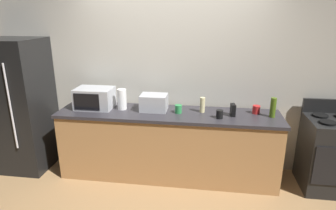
# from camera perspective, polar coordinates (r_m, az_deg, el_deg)

# --- Properties ---
(ground_plane) EXTENTS (8.00, 8.00, 0.00)m
(ground_plane) POSITION_cam_1_polar(r_m,az_deg,el_deg) (3.73, -0.91, -16.75)
(ground_plane) COLOR #A87F51
(back_wall) EXTENTS (6.40, 0.10, 2.70)m
(back_wall) POSITION_cam_1_polar(r_m,az_deg,el_deg) (3.94, 0.85, 6.67)
(back_wall) COLOR beige
(back_wall) RESTS_ON ground_plane
(counter_run) EXTENTS (2.84, 0.64, 0.90)m
(counter_run) POSITION_cam_1_polar(r_m,az_deg,el_deg) (3.84, 0.00, -7.81)
(counter_run) COLOR #B27F4C
(counter_run) RESTS_ON ground_plane
(refrigerator) EXTENTS (0.72, 0.73, 1.80)m
(refrigerator) POSITION_cam_1_polar(r_m,az_deg,el_deg) (4.43, -27.24, -0.08)
(refrigerator) COLOR black
(refrigerator) RESTS_ON ground_plane
(stove_range) EXTENTS (0.60, 0.61, 1.08)m
(stove_range) POSITION_cam_1_polar(r_m,az_deg,el_deg) (4.09, 29.27, -8.42)
(stove_range) COLOR black
(stove_range) RESTS_ON ground_plane
(microwave) EXTENTS (0.48, 0.35, 0.27)m
(microwave) POSITION_cam_1_polar(r_m,az_deg,el_deg) (3.93, -14.33, 1.32)
(microwave) COLOR #B7BABF
(microwave) RESTS_ON counter_run
(toaster_oven) EXTENTS (0.34, 0.26, 0.21)m
(toaster_oven) POSITION_cam_1_polar(r_m,az_deg,el_deg) (3.72, -2.81, 0.48)
(toaster_oven) COLOR #B7BABF
(toaster_oven) RESTS_ON counter_run
(paper_towel_roll) EXTENTS (0.12, 0.12, 0.27)m
(paper_towel_roll) POSITION_cam_1_polar(r_m,az_deg,el_deg) (3.80, -9.11, 1.13)
(paper_towel_roll) COLOR white
(paper_towel_roll) RESTS_ON counter_run
(cordless_phone) EXTENTS (0.06, 0.12, 0.15)m
(cordless_phone) POSITION_cam_1_polar(r_m,az_deg,el_deg) (3.62, 12.72, -0.96)
(cordless_phone) COLOR black
(cordless_phone) RESTS_ON counter_run
(bottle_hand_soap) EXTENTS (0.06, 0.06, 0.19)m
(bottle_hand_soap) POSITION_cam_1_polar(r_m,az_deg,el_deg) (3.68, 6.82, 0.02)
(bottle_hand_soap) COLOR beige
(bottle_hand_soap) RESTS_ON counter_run
(bottle_olive_oil) EXTENTS (0.07, 0.07, 0.24)m
(bottle_olive_oil) POSITION_cam_1_polar(r_m,az_deg,el_deg) (3.70, 20.07, -0.47)
(bottle_olive_oil) COLOR #4C6B19
(bottle_olive_oil) RESTS_ON counter_run
(mug_green) EXTENTS (0.09, 0.09, 0.11)m
(mug_green) POSITION_cam_1_polar(r_m,az_deg,el_deg) (3.63, 2.07, -0.80)
(mug_green) COLOR #2D8C47
(mug_green) RESTS_ON counter_run
(mug_red) EXTENTS (0.09, 0.09, 0.10)m
(mug_red) POSITION_cam_1_polar(r_m,az_deg,el_deg) (3.78, 17.06, -0.87)
(mug_red) COLOR red
(mug_red) RESTS_ON counter_run
(mug_black) EXTENTS (0.08, 0.08, 0.10)m
(mug_black) POSITION_cam_1_polar(r_m,az_deg,el_deg) (3.51, 10.17, -1.81)
(mug_black) COLOR black
(mug_black) RESTS_ON counter_run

